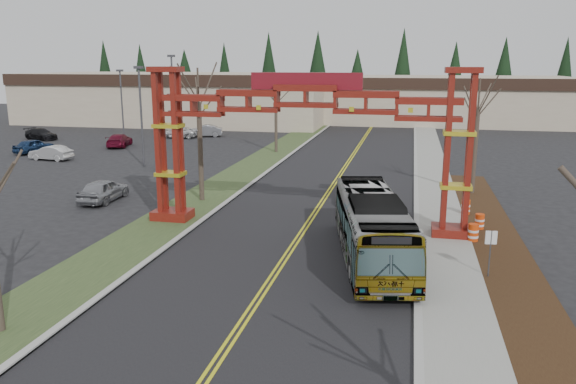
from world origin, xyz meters
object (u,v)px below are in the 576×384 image
(light_pole_far, at_px, (173,90))
(barrel_north, at_px, (466,208))
(gateway_arch, at_px, (306,122))
(retail_building_east, at_px, (441,99))
(transit_bus, at_px, (372,227))
(parked_car_far_c, at_px, (41,134))
(parked_car_mid_a, at_px, (119,140))
(parked_car_far_a, at_px, (204,131))
(bare_tree_median_far, at_px, (276,94))
(street_sign, at_px, (491,245))
(light_pole_mid, at_px, (122,101))
(bare_tree_median_mid, at_px, (199,103))
(retail_building_west, at_px, (182,97))
(parked_car_mid_b, at_px, (34,146))
(silver_sedan, at_px, (356,192))
(barrel_south, at_px, (473,233))
(parked_car_near_a, at_px, (103,190))
(bare_tree_right_far, at_px, (478,110))
(parked_car_near_b, at_px, (51,153))
(parked_car_far_b, at_px, (178,132))
(light_pole_near, at_px, (141,109))

(light_pole_far, xyz_separation_m, barrel_north, (32.65, -31.52, -5.31))
(gateway_arch, distance_m, retail_building_east, 62.80)
(transit_bus, relative_size, parked_car_far_c, 2.44)
(parked_car_mid_a, xyz_separation_m, parked_car_far_a, (6.15, 10.12, 0.03))
(bare_tree_median_far, bearing_deg, transit_bus, -68.55)
(light_pole_far, bearing_deg, street_sign, -52.06)
(parked_car_far_c, relative_size, light_pole_mid, 0.55)
(transit_bus, distance_m, bare_tree_median_mid, 15.89)
(retail_building_west, height_order, parked_car_mid_b, retail_building_west)
(parked_car_mid_b, distance_m, parked_car_far_a, 20.39)
(street_sign, bearing_deg, retail_building_east, 89.26)
(light_pole_mid, bearing_deg, transit_bus, -47.57)
(silver_sedan, bearing_deg, barrel_south, -47.39)
(parked_car_near_a, height_order, bare_tree_right_far, bare_tree_right_far)
(retail_building_west, relative_size, bare_tree_right_far, 5.69)
(gateway_arch, distance_m, street_sign, 11.67)
(light_pole_mid, xyz_separation_m, light_pole_far, (3.50, 6.47, 0.98))
(parked_car_far_a, bearing_deg, light_pole_mid, -64.01)
(parked_car_near_a, height_order, parked_car_mid_b, parked_car_near_a)
(parked_car_near_a, bearing_deg, parked_car_near_b, -46.59)
(parked_car_mid_a, relative_size, parked_car_far_a, 1.09)
(bare_tree_median_mid, bearing_deg, parked_car_near_a, -166.67)
(parked_car_near_a, distance_m, parked_car_mid_a, 25.85)
(transit_bus, relative_size, parked_car_mid_b, 2.59)
(parked_car_mid_b, xyz_separation_m, light_pole_far, (8.71, 15.68, 5.07))
(parked_car_mid_b, height_order, street_sign, street_sign)
(bare_tree_median_far, bearing_deg, parked_car_mid_b, -166.75)
(barrel_south, height_order, barrel_north, barrel_south)
(parked_car_mid_b, bearing_deg, transit_bus, 155.49)
(parked_car_mid_a, height_order, barrel_north, parked_car_mid_a)
(parked_car_near_a, bearing_deg, retail_building_east, -113.74)
(barrel_south, bearing_deg, bare_tree_right_far, 84.86)
(retail_building_west, bearing_deg, parked_car_far_c, -108.63)
(parked_car_far_b, bearing_deg, retail_building_west, -162.91)
(parked_car_mid_b, height_order, light_pole_far, light_pole_far)
(parked_car_near_b, distance_m, street_sign, 43.54)
(parked_car_far_a, height_order, barrel_south, parked_car_far_a)
(parked_car_near_b, distance_m, barrel_north, 39.00)
(parked_car_mid_a, xyz_separation_m, bare_tree_right_far, (35.93, -15.75, 5.21))
(transit_bus, relative_size, bare_tree_right_far, 1.40)
(barrel_south, bearing_deg, parked_car_mid_b, 152.76)
(street_sign, xyz_separation_m, barrel_south, (-0.15, 5.04, -1.05))
(retail_building_east, distance_m, street_sign, 67.77)
(transit_bus, relative_size, light_pole_near, 1.28)
(light_pole_near, relative_size, barrel_north, 8.84)
(retail_building_west, bearing_deg, retail_building_east, 11.31)
(parked_car_far_b, bearing_deg, barrel_south, 37.36)
(barrel_south, bearing_deg, light_pole_far, 131.41)
(parked_car_near_a, bearing_deg, bare_tree_median_far, -106.77)
(parked_car_mid_a, distance_m, parked_car_far_b, 9.07)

